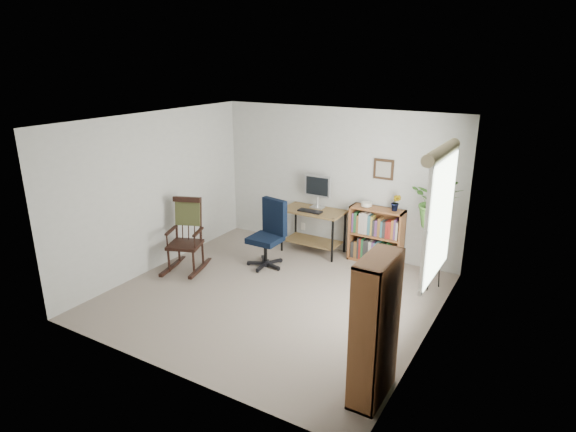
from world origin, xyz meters
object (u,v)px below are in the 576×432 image
Objects in this scene: rocking_chair at (184,235)px; low_bookshelf at (376,235)px; desk at (313,231)px; tall_bookshelf at (375,329)px; office_chair at (265,234)px.

low_bookshelf is (2.42, 1.77, -0.12)m from rocking_chair.
desk is 0.70× the size of tall_bookshelf.
rocking_chair is at bearing -129.39° from desk.
tall_bookshelf is at bearing -41.45° from rocking_chair.
rocking_chair is at bearing 159.65° from tall_bookshelf.
tall_bookshelf is (2.56, -2.05, 0.19)m from office_chair.
office_chair is at bearing -144.09° from low_bookshelf.
tall_bookshelf reaches higher than office_chair.
tall_bookshelf is at bearing -53.51° from desk.
low_bookshelf is (1.43, 1.04, -0.09)m from office_chair.
desk is 1.08m from low_bookshelf.
rocking_chair is (-1.35, -1.65, 0.20)m from desk.
office_chair is 3.28m from tall_bookshelf.
low_bookshelf reaches higher than desk.
desk is 3.71m from tall_bookshelf.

